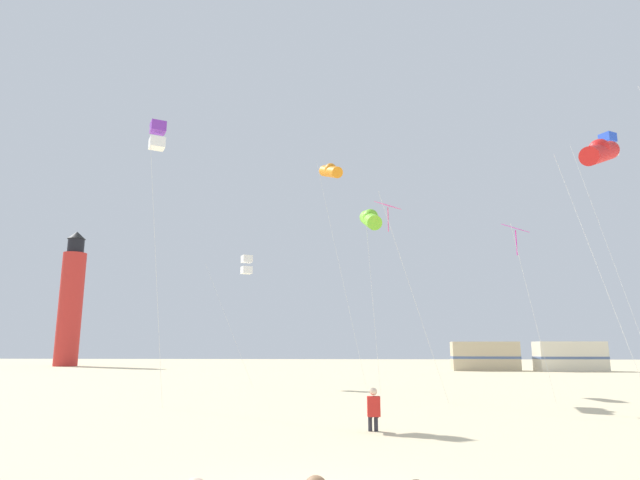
# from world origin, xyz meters

# --- Properties ---
(kite_flyer_standing) EXTENTS (0.35, 0.52, 1.16)m
(kite_flyer_standing) POSITION_xyz_m (1.03, 7.63, 0.61)
(kite_flyer_standing) COLOR red
(kite_flyer_standing) RESTS_ON ground
(kite_diamond_magenta) EXTENTS (1.57, 1.57, 7.54)m
(kite_diamond_magenta) POSITION_xyz_m (7.64, 15.96, 7.07)
(kite_diamond_magenta) COLOR silver
(kite_diamond_magenta) RESTS_ON ground
(kite_tube_scarlet) EXTENTS (2.79, 2.83, 9.97)m
(kite_tube_scarlet) POSITION_xyz_m (9.64, 11.93, 9.27)
(kite_tube_scarlet) COLOR silver
(kite_tube_scarlet) RESTS_ON ground
(kite_box_white) EXTENTS (3.41, 2.77, 7.87)m
(kite_box_white) POSITION_xyz_m (-6.12, 25.29, 7.28)
(kite_box_white) COLOR silver
(kite_box_white) RESTS_ON ground
(kite_box_blue) EXTENTS (2.32, 2.32, 12.51)m
(kite_box_blue) POSITION_xyz_m (13.06, 18.24, 11.91)
(kite_box_blue) COLOR silver
(kite_box_blue) RESTS_ON ground
(kite_box_violet) EXTENTS (1.27, 1.27, 11.42)m
(kite_box_violet) POSITION_xyz_m (-7.51, 13.08, 10.82)
(kite_box_violet) COLOR silver
(kite_box_violet) RESTS_ON ground
(kite_tube_lime) EXTENTS (1.04, 2.57, 8.98)m
(kite_tube_lime) POSITION_xyz_m (1.38, 17.79, 8.28)
(kite_tube_lime) COLOR silver
(kite_tube_lime) RESTS_ON ground
(kite_diamond_rainbow) EXTENTS (2.83, 2.83, 8.65)m
(kite_diamond_rainbow) POSITION_xyz_m (2.16, 15.85, 8.11)
(kite_diamond_rainbow) COLOR silver
(kite_diamond_rainbow) RESTS_ON ground
(kite_tube_orange) EXTENTS (2.83, 3.28, 13.70)m
(kite_tube_orange) POSITION_xyz_m (-0.81, 24.43, 13.00)
(kite_tube_orange) COLOR silver
(kite_tube_orange) RESTS_ON ground
(lighthouse_distant) EXTENTS (2.80, 2.80, 16.80)m
(lighthouse_distant) POSITION_xyz_m (-34.74, 57.48, 7.84)
(lighthouse_distant) COLOR red
(lighthouse_distant) RESTS_ON ground
(rv_van_tan) EXTENTS (6.55, 2.67, 2.80)m
(rv_van_tan) POSITION_xyz_m (13.39, 47.74, 1.39)
(rv_van_tan) COLOR #C6B28C
(rv_van_tan) RESTS_ON ground
(rv_van_cream) EXTENTS (6.55, 2.65, 2.80)m
(rv_van_cream) POSITION_xyz_m (21.25, 46.83, 1.39)
(rv_van_cream) COLOR beige
(rv_van_cream) RESTS_ON ground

